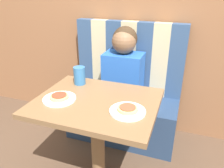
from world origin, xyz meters
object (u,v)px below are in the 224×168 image
at_px(pizza_right, 128,109).
at_px(drinking_cup, 79,76).
at_px(pizza_left, 59,97).
at_px(person, 124,64).
at_px(plate_left, 60,99).
at_px(plate_right, 127,111).

distance_m(pizza_right, drinking_cup, 0.55).
distance_m(pizza_left, pizza_right, 0.47).
relative_size(pizza_left, drinking_cup, 0.92).
bearing_deg(drinking_cup, person, 61.29).
relative_size(plate_left, pizza_right, 1.75).
bearing_deg(drinking_cup, plate_right, -31.31).
height_order(pizza_left, drinking_cup, drinking_cup).
xyz_separation_m(person, pizza_left, (-0.24, -0.70, -0.03)).
height_order(plate_left, pizza_right, pizza_right).
distance_m(person, pizza_right, 0.74).
distance_m(pizza_left, drinking_cup, 0.29).
xyz_separation_m(plate_left, drinking_cup, (0.01, 0.28, 0.06)).
xyz_separation_m(person, pizza_right, (0.24, -0.70, -0.03)).
bearing_deg(pizza_left, plate_right, -0.00).
distance_m(person, plate_left, 0.74).
bearing_deg(person, pizza_left, -108.62).
relative_size(person, drinking_cup, 4.96).
distance_m(person, pizza_left, 0.74).
xyz_separation_m(pizza_left, drinking_cup, (0.01, 0.28, 0.04)).
xyz_separation_m(person, drinking_cup, (-0.23, -0.42, 0.02)).
distance_m(plate_left, pizza_right, 0.47).
bearing_deg(pizza_left, drinking_cup, 88.54).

